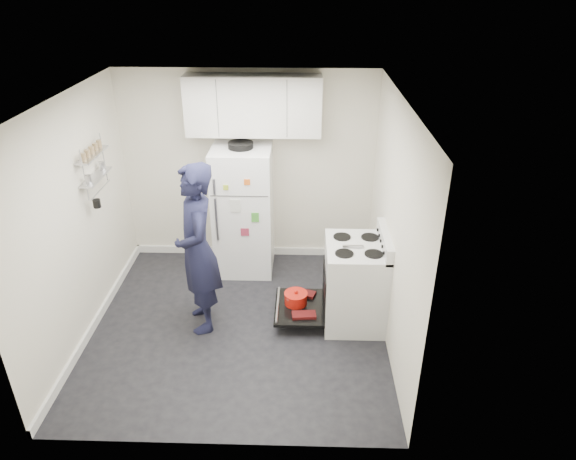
{
  "coord_description": "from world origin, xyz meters",
  "views": [
    {
      "loc": [
        0.69,
        -4.57,
        3.58
      ],
      "look_at": [
        0.54,
        0.29,
        1.05
      ],
      "focal_mm": 32.0,
      "sensor_mm": 36.0,
      "label": 1
    }
  ],
  "objects_px": {
    "refrigerator": "(244,210)",
    "electric_range": "(354,284)",
    "person": "(197,250)",
    "open_oven_door": "(298,304)"
  },
  "relations": [
    {
      "from": "electric_range",
      "to": "person",
      "type": "xyz_separation_m",
      "value": [
        -1.66,
        -0.12,
        0.47
      ]
    },
    {
      "from": "electric_range",
      "to": "person",
      "type": "height_order",
      "value": "person"
    },
    {
      "from": "person",
      "to": "refrigerator",
      "type": "bearing_deg",
      "value": 146.84
    },
    {
      "from": "open_oven_door",
      "to": "person",
      "type": "distance_m",
      "value": 1.31
    },
    {
      "from": "open_oven_door",
      "to": "person",
      "type": "bearing_deg",
      "value": -172.53
    },
    {
      "from": "refrigerator",
      "to": "person",
      "type": "height_order",
      "value": "person"
    },
    {
      "from": "open_oven_door",
      "to": "refrigerator",
      "type": "relative_size",
      "value": 0.41
    },
    {
      "from": "refrigerator",
      "to": "person",
      "type": "distance_m",
      "value": 1.27
    },
    {
      "from": "refrigerator",
      "to": "electric_range",
      "type": "bearing_deg",
      "value": -39.97
    },
    {
      "from": "electric_range",
      "to": "open_oven_door",
      "type": "bearing_deg",
      "value": 178.14
    }
  ]
}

